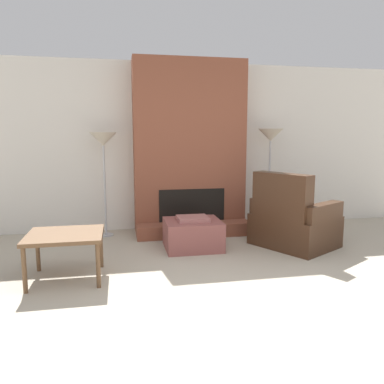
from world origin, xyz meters
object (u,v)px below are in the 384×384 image
Objects in this scene: ottoman at (193,234)px; floor_lamp_right at (270,139)px; side_table at (65,239)px; floor_lamp_left at (103,144)px; armchair at (291,224)px.

ottoman is 2.06m from floor_lamp_right.
ottoman is at bearing 28.19° from side_table.
floor_lamp_left is 0.96× the size of floor_lamp_right.
ottoman is 0.58× the size of armchair.
floor_lamp_right is (0.10, 1.04, 1.11)m from armchair.
armchair is 1.65× the size of side_table.
ottoman is 1.71m from side_table.
ottoman is 1.33m from armchair.
armchair is at bearing -95.71° from floor_lamp_right.
side_table is 1.94m from floor_lamp_left.
armchair is at bearing -22.99° from floor_lamp_left.
floor_lamp_left reaches higher than armchair.
floor_lamp_right reaches higher than floor_lamp_left.
floor_lamp_left is at bearing 180.00° from floor_lamp_right.
armchair is at bearing 12.67° from side_table.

